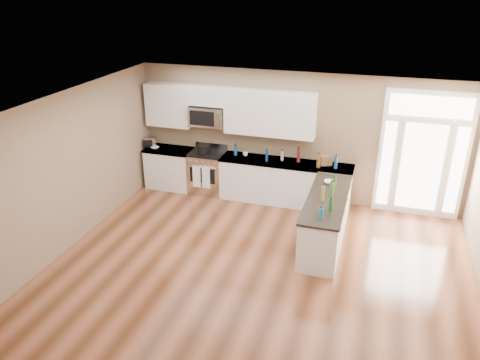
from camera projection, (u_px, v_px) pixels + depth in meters
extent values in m
plane|color=#502A16|center=(241.00, 306.00, 7.05)|extent=(8.00, 8.00, 0.00)
plane|color=#876F55|center=(297.00, 138.00, 9.98)|extent=(7.00, 0.00, 7.00)
plane|color=#876F55|center=(32.00, 193.00, 7.45)|extent=(0.00, 8.00, 8.00)
plane|color=white|center=(241.00, 128.00, 5.93)|extent=(8.00, 8.00, 0.00)
cube|color=white|center=(171.00, 169.00, 10.88)|extent=(1.06, 0.62, 0.90)
cube|color=black|center=(172.00, 184.00, 11.04)|extent=(1.02, 0.52, 0.10)
cube|color=black|center=(169.00, 150.00, 10.69)|extent=(1.10, 0.66, 0.04)
cube|color=white|center=(285.00, 183.00, 10.14)|extent=(2.81, 0.62, 0.90)
cube|color=black|center=(284.00, 199.00, 10.30)|extent=(2.77, 0.52, 0.10)
cube|color=black|center=(286.00, 163.00, 9.95)|extent=(2.85, 0.66, 0.04)
cube|color=white|center=(325.00, 221.00, 8.58)|extent=(0.65, 2.28, 0.90)
cube|color=black|center=(324.00, 240.00, 8.74)|extent=(0.61, 2.18, 0.10)
cube|color=black|center=(327.00, 198.00, 8.39)|extent=(0.69, 2.32, 0.04)
cube|color=white|center=(169.00, 105.00, 10.42)|extent=(1.04, 0.33, 0.95)
cube|color=white|center=(270.00, 114.00, 9.78)|extent=(1.94, 0.33, 0.95)
cube|color=white|center=(208.00, 96.00, 10.05)|extent=(0.82, 0.33, 0.40)
cube|color=silver|center=(208.00, 116.00, 10.20)|extent=(0.78, 0.40, 0.42)
cube|color=black|center=(202.00, 118.00, 10.03)|extent=(0.56, 0.01, 0.32)
cube|color=white|center=(423.00, 155.00, 9.29)|extent=(1.70, 0.08, 2.60)
cube|color=white|center=(421.00, 168.00, 9.35)|extent=(0.78, 0.02, 1.80)
cube|color=white|center=(386.00, 164.00, 9.53)|extent=(0.22, 0.02, 1.80)
cube|color=white|center=(456.00, 171.00, 9.17)|extent=(0.22, 0.02, 1.80)
cube|color=white|center=(431.00, 107.00, 8.85)|extent=(1.50, 0.02, 0.40)
cube|color=silver|center=(208.00, 173.00, 10.62)|extent=(0.77, 0.63, 0.92)
cube|color=black|center=(207.00, 153.00, 10.43)|extent=(0.77, 0.60, 0.03)
cube|color=silver|center=(212.00, 146.00, 10.67)|extent=(0.77, 0.04, 0.14)
cube|color=black|center=(202.00, 176.00, 10.32)|extent=(0.58, 0.01, 0.34)
cylinder|color=silver|center=(202.00, 167.00, 10.21)|extent=(0.70, 0.02, 0.02)
cube|color=white|center=(197.00, 177.00, 10.33)|extent=(0.18, 0.02, 0.50)
cube|color=white|center=(206.00, 178.00, 10.27)|extent=(0.18, 0.02, 0.50)
cylinder|color=black|center=(204.00, 149.00, 10.32)|extent=(0.36, 0.36, 0.22)
cube|color=silver|center=(150.00, 142.00, 10.77)|extent=(0.33, 0.30, 0.23)
cube|color=brown|center=(326.00, 160.00, 9.76)|extent=(0.29, 0.25, 0.20)
imported|color=white|center=(155.00, 148.00, 10.69)|extent=(0.20, 0.20, 0.04)
imported|color=white|center=(329.00, 182.00, 8.90)|extent=(0.19, 0.19, 0.06)
imported|color=white|center=(245.00, 154.00, 10.25)|extent=(0.13, 0.13, 0.09)
cylinder|color=#19591E|center=(334.00, 183.00, 8.73)|extent=(0.07, 0.07, 0.18)
cylinder|color=navy|center=(236.00, 150.00, 10.27)|extent=(0.07, 0.07, 0.23)
cylinder|color=brown|center=(319.00, 161.00, 9.61)|extent=(0.08, 0.08, 0.28)
cylinder|color=olive|center=(323.00, 193.00, 8.17)|extent=(0.06, 0.06, 0.28)
cylinder|color=#26727F|center=(321.00, 213.00, 7.61)|extent=(0.08, 0.08, 0.18)
cylinder|color=#591919|center=(299.00, 155.00, 9.88)|extent=(0.07, 0.07, 0.31)
cylinder|color=#B2B2B7|center=(282.00, 156.00, 9.98)|extent=(0.06, 0.06, 0.21)
cylinder|color=navy|center=(267.00, 155.00, 9.92)|extent=(0.06, 0.06, 0.26)
cylinder|color=#3F7226|center=(332.00, 189.00, 8.41)|extent=(0.08, 0.08, 0.24)
cylinder|color=#19591E|center=(331.00, 205.00, 7.83)|extent=(0.07, 0.07, 0.22)
cylinder|color=navy|center=(336.00, 162.00, 9.55)|extent=(0.07, 0.07, 0.26)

